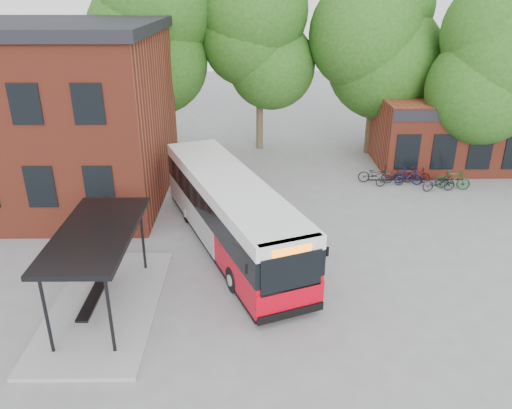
{
  "coord_description": "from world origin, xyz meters",
  "views": [
    {
      "loc": [
        0.42,
        -15.07,
        9.92
      ],
      "look_at": [
        0.61,
        3.0,
        2.0
      ],
      "focal_mm": 35.0,
      "sensor_mm": 36.0,
      "label": 1
    }
  ],
  "objects_px": {
    "bus_shelter": "(101,270)",
    "bicycle_4": "(439,183)",
    "bicycle_5": "(417,175)",
    "bicycle_7": "(453,180)",
    "bicycle_2": "(390,179)",
    "city_bus": "(230,213)",
    "bicycle_3": "(408,176)",
    "bicycle_0": "(376,174)"
  },
  "relations": [
    {
      "from": "city_bus",
      "to": "bicycle_2",
      "type": "relative_size",
      "value": 7.12
    },
    {
      "from": "bicycle_0",
      "to": "bicycle_3",
      "type": "distance_m",
      "value": 1.75
    },
    {
      "from": "bus_shelter",
      "to": "bicycle_2",
      "type": "distance_m",
      "value": 16.62
    },
    {
      "from": "bicycle_2",
      "to": "bicycle_4",
      "type": "bearing_deg",
      "value": -116.63
    },
    {
      "from": "city_bus",
      "to": "bicycle_5",
      "type": "relative_size",
      "value": 7.71
    },
    {
      "from": "bicycle_4",
      "to": "bicycle_7",
      "type": "xyz_separation_m",
      "value": [
        0.85,
        0.3,
        0.06
      ]
    },
    {
      "from": "city_bus",
      "to": "bicycle_3",
      "type": "relative_size",
      "value": 7.32
    },
    {
      "from": "bicycle_7",
      "to": "bicycle_4",
      "type": "bearing_deg",
      "value": 124.74
    },
    {
      "from": "bicycle_0",
      "to": "bicycle_3",
      "type": "height_order",
      "value": "bicycle_0"
    },
    {
      "from": "bicycle_2",
      "to": "bicycle_5",
      "type": "distance_m",
      "value": 1.63
    },
    {
      "from": "bicycle_2",
      "to": "bicycle_3",
      "type": "relative_size",
      "value": 1.03
    },
    {
      "from": "bicycle_3",
      "to": "bicycle_7",
      "type": "xyz_separation_m",
      "value": [
        2.16,
        -0.72,
        0.06
      ]
    },
    {
      "from": "bus_shelter",
      "to": "bicycle_5",
      "type": "height_order",
      "value": "bus_shelter"
    },
    {
      "from": "bicycle_4",
      "to": "bicycle_5",
      "type": "bearing_deg",
      "value": 26.0
    },
    {
      "from": "city_bus",
      "to": "bicycle_3",
      "type": "height_order",
      "value": "city_bus"
    },
    {
      "from": "bus_shelter",
      "to": "bicycle_0",
      "type": "height_order",
      "value": "bus_shelter"
    },
    {
      "from": "bicycle_2",
      "to": "bicycle_4",
      "type": "xyz_separation_m",
      "value": [
        2.36,
        -0.76,
        0.04
      ]
    },
    {
      "from": "city_bus",
      "to": "bicycle_3",
      "type": "distance_m",
      "value": 11.7
    },
    {
      "from": "bicycle_3",
      "to": "bus_shelter",
      "type": "bearing_deg",
      "value": 144.3
    },
    {
      "from": "bicycle_0",
      "to": "bicycle_7",
      "type": "xyz_separation_m",
      "value": [
        3.89,
        -0.95,
        0.03
      ]
    },
    {
      "from": "bicycle_3",
      "to": "city_bus",
      "type": "bearing_deg",
      "value": 140.58
    },
    {
      "from": "bicycle_2",
      "to": "bicycle_5",
      "type": "relative_size",
      "value": 1.08
    },
    {
      "from": "city_bus",
      "to": "bicycle_0",
      "type": "xyz_separation_m",
      "value": [
        7.68,
        7.11,
        -0.97
      ]
    },
    {
      "from": "bicycle_4",
      "to": "bicycle_3",
      "type": "bearing_deg",
      "value": 45.38
    },
    {
      "from": "bicycle_0",
      "to": "city_bus",
      "type": "bearing_deg",
      "value": 141.56
    },
    {
      "from": "bus_shelter",
      "to": "bicycle_0",
      "type": "bearing_deg",
      "value": 44.36
    },
    {
      "from": "bicycle_7",
      "to": "city_bus",
      "type": "bearing_deg",
      "value": 133.43
    },
    {
      "from": "bicycle_0",
      "to": "bicycle_2",
      "type": "relative_size",
      "value": 1.17
    },
    {
      "from": "bicycle_4",
      "to": "bicycle_7",
      "type": "bearing_deg",
      "value": -77.54
    },
    {
      "from": "bus_shelter",
      "to": "bicycle_4",
      "type": "distance_m",
      "value": 18.01
    },
    {
      "from": "bicycle_0",
      "to": "bicycle_4",
      "type": "bearing_deg",
      "value": -103.47
    },
    {
      "from": "bicycle_2",
      "to": "city_bus",
      "type": "bearing_deg",
      "value": 119.54
    },
    {
      "from": "bicycle_0",
      "to": "bicycle_7",
      "type": "bearing_deg",
      "value": -94.92
    },
    {
      "from": "city_bus",
      "to": "bicycle_2",
      "type": "xyz_separation_m",
      "value": [
        8.37,
        6.62,
        -1.04
      ]
    },
    {
      "from": "bicycle_3",
      "to": "bicycle_5",
      "type": "height_order",
      "value": "bicycle_3"
    },
    {
      "from": "city_bus",
      "to": "bicycle_0",
      "type": "distance_m",
      "value": 10.51
    },
    {
      "from": "city_bus",
      "to": "bicycle_7",
      "type": "xyz_separation_m",
      "value": [
        11.57,
        6.16,
        -0.93
      ]
    },
    {
      "from": "bicycle_3",
      "to": "bicycle_4",
      "type": "xyz_separation_m",
      "value": [
        1.31,
        -1.01,
        -0.01
      ]
    },
    {
      "from": "bus_shelter",
      "to": "bicycle_3",
      "type": "xyz_separation_m",
      "value": [
        13.48,
        11.25,
        -0.98
      ]
    },
    {
      "from": "bus_shelter",
      "to": "city_bus",
      "type": "xyz_separation_m",
      "value": [
        4.06,
        4.37,
        0.01
      ]
    },
    {
      "from": "bicycle_5",
      "to": "bicycle_0",
      "type": "bearing_deg",
      "value": 95.03
    },
    {
      "from": "bicycle_2",
      "to": "bicycle_7",
      "type": "height_order",
      "value": "bicycle_7"
    }
  ]
}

